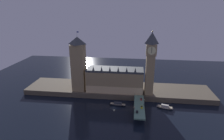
{
  "coord_description": "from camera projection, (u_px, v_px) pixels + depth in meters",
  "views": [
    {
      "loc": [
        18.53,
        -169.54,
        98.55
      ],
      "look_at": [
        -4.61,
        20.0,
        34.64
      ],
      "focal_mm": 30.0,
      "sensor_mm": 36.0,
      "label": 1
    }
  ],
  "objects": [
    {
      "name": "ground_plane",
      "position": [
        114.0,
        108.0,
        193.0
      ],
      "size": [
        400.0,
        400.0,
        0.0
      ],
      "primitive_type": "plane",
      "color": "black"
    },
    {
      "name": "embankment",
      "position": [
        118.0,
        90.0,
        228.76
      ],
      "size": [
        220.0,
        42.0,
        6.0
      ],
      "color": "brown",
      "rests_on": "ground_plane"
    },
    {
      "name": "parliament_hall",
      "position": [
        115.0,
        80.0,
        216.8
      ],
      "size": [
        64.43,
        22.27,
        31.88
      ],
      "color": "#9E845B",
      "rests_on": "embankment"
    },
    {
      "name": "clock_tower",
      "position": [
        150.0,
        62.0,
        199.52
      ],
      "size": [
        11.01,
        11.12,
        70.54
      ],
      "color": "#9E845B",
      "rests_on": "embankment"
    },
    {
      "name": "victoria_tower",
      "position": [
        79.0,
        64.0,
        213.33
      ],
      "size": [
        14.89,
        14.89,
        68.43
      ],
      "color": "#9E845B",
      "rests_on": "embankment"
    },
    {
      "name": "bridge",
      "position": [
        139.0,
        107.0,
        183.68
      ],
      "size": [
        10.05,
        46.0,
        7.24
      ],
      "color": "slate",
      "rests_on": "ground_plane"
    },
    {
      "name": "car_northbound_trail",
      "position": [
        137.0,
        112.0,
        171.22
      ],
      "size": [
        2.05,
        3.87,
        1.45
      ],
      "color": "black",
      "rests_on": "bridge"
    },
    {
      "name": "car_southbound_lead",
      "position": [
        142.0,
        107.0,
        179.23
      ],
      "size": [
        2.01,
        4.48,
        1.43
      ],
      "color": "yellow",
      "rests_on": "bridge"
    },
    {
      "name": "car_southbound_trail",
      "position": [
        141.0,
        99.0,
        194.94
      ],
      "size": [
        1.84,
        4.52,
        1.47
      ],
      "color": "red",
      "rests_on": "bridge"
    },
    {
      "name": "pedestrian_near_rail",
      "position": [
        135.0,
        108.0,
        176.47
      ],
      "size": [
        0.38,
        0.38,
        1.62
      ],
      "color": "black",
      "rests_on": "bridge"
    },
    {
      "name": "pedestrian_mid_walk",
      "position": [
        144.0,
        104.0,
        184.54
      ],
      "size": [
        0.38,
        0.38,
        1.75
      ],
      "color": "black",
      "rests_on": "bridge"
    },
    {
      "name": "street_lamp_near",
      "position": [
        134.0,
        109.0,
        168.41
      ],
      "size": [
        1.34,
        0.6,
        6.9
      ],
      "color": "#2D3333",
      "rests_on": "bridge"
    },
    {
      "name": "street_lamp_mid",
      "position": [
        144.0,
        102.0,
        181.11
      ],
      "size": [
        1.34,
        0.6,
        7.12
      ],
      "color": "#2D3333",
      "rests_on": "bridge"
    },
    {
      "name": "street_lamp_far",
      "position": [
        135.0,
        95.0,
        196.06
      ],
      "size": [
        1.34,
        0.6,
        7.2
      ],
      "color": "#2D3333",
      "rests_on": "bridge"
    },
    {
      "name": "boat_upstream",
      "position": [
        118.0,
        104.0,
        197.58
      ],
      "size": [
        18.14,
        5.7,
        3.91
      ],
      "color": "#28282D",
      "rests_on": "ground_plane"
    },
    {
      "name": "boat_downstream",
      "position": [
        165.0,
        107.0,
        192.13
      ],
      "size": [
        17.29,
        8.67,
        3.96
      ],
      "color": "#B2A893",
      "rests_on": "ground_plane"
    }
  ]
}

